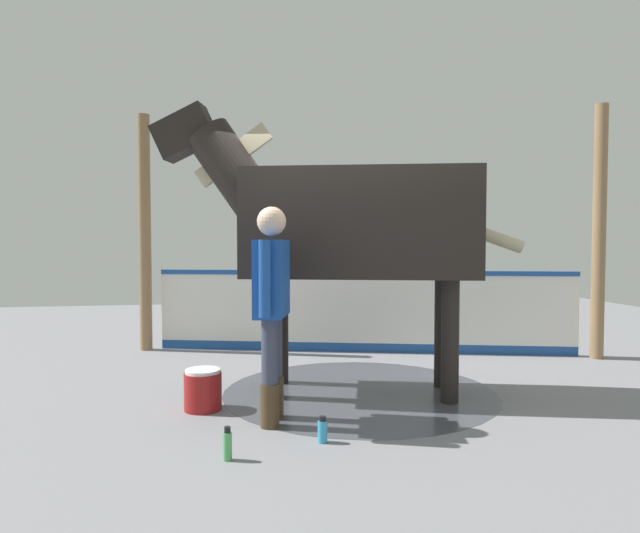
{
  "coord_description": "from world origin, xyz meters",
  "views": [
    {
      "loc": [
        -5.3,
        1.16,
        1.45
      ],
      "look_at": [
        -0.51,
        0.34,
        1.24
      ],
      "focal_mm": 31.02,
      "sensor_mm": 36.0,
      "label": 1
    }
  ],
  "objects_px": {
    "horse": "(347,223)",
    "wash_bucket": "(203,390)",
    "bottle_shampoo": "(323,430)",
    "handler": "(272,298)",
    "bottle_spray": "(227,445)"
  },
  "relations": [
    {
      "from": "horse",
      "to": "handler",
      "type": "relative_size",
      "value": 2.02
    },
    {
      "from": "horse",
      "to": "handler",
      "type": "bearing_deg",
      "value": 60.4
    },
    {
      "from": "handler",
      "to": "bottle_shampoo",
      "type": "height_order",
      "value": "handler"
    },
    {
      "from": "wash_bucket",
      "to": "bottle_shampoo",
      "type": "xyz_separation_m",
      "value": [
        -0.95,
        -0.89,
        -0.09
      ]
    },
    {
      "from": "horse",
      "to": "bottle_shampoo",
      "type": "bearing_deg",
      "value": 85.44
    },
    {
      "from": "handler",
      "to": "wash_bucket",
      "type": "distance_m",
      "value": 1.1
    },
    {
      "from": "bottle_shampoo",
      "to": "handler",
      "type": "bearing_deg",
      "value": 32.27
    },
    {
      "from": "horse",
      "to": "handler",
      "type": "height_order",
      "value": "horse"
    },
    {
      "from": "bottle_shampoo",
      "to": "bottle_spray",
      "type": "xyz_separation_m",
      "value": [
        -0.22,
        0.68,
        0.02
      ]
    },
    {
      "from": "horse",
      "to": "wash_bucket",
      "type": "distance_m",
      "value": 2.03
    },
    {
      "from": "handler",
      "to": "bottle_shampoo",
      "type": "bearing_deg",
      "value": -43.06
    },
    {
      "from": "handler",
      "to": "wash_bucket",
      "type": "xyz_separation_m",
      "value": [
        0.44,
        0.57,
        -0.84
      ]
    },
    {
      "from": "handler",
      "to": "bottle_shampoo",
      "type": "xyz_separation_m",
      "value": [
        -0.51,
        -0.32,
        -0.92
      ]
    },
    {
      "from": "handler",
      "to": "wash_bucket",
      "type": "relative_size",
      "value": 4.91
    },
    {
      "from": "wash_bucket",
      "to": "bottle_spray",
      "type": "distance_m",
      "value": 1.18
    }
  ]
}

